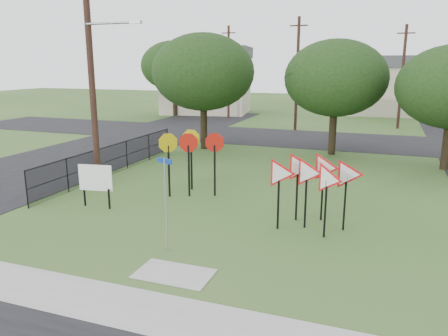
# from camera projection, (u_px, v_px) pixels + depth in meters

# --- Properties ---
(ground) EXTENTS (140.00, 140.00, 0.00)m
(ground) POSITION_uv_depth(u_px,v_px,m) (208.00, 240.00, 13.59)
(ground) COLOR #325720
(sidewalk) EXTENTS (30.00, 1.60, 0.02)m
(sidewalk) POSITION_uv_depth(u_px,v_px,m) (138.00, 309.00, 9.75)
(sidewalk) COLOR #999A91
(sidewalk) RESTS_ON ground
(street_left) EXTENTS (8.00, 50.00, 0.02)m
(street_left) POSITION_uv_depth(u_px,v_px,m) (89.00, 154.00, 26.74)
(street_left) COLOR black
(street_left) RESTS_ON ground
(street_far) EXTENTS (60.00, 8.00, 0.02)m
(street_far) POSITION_uv_depth(u_px,v_px,m) (311.00, 139.00, 31.86)
(street_far) COLOR black
(street_far) RESTS_ON ground
(curb_pad) EXTENTS (2.00, 1.20, 0.02)m
(curb_pad) POSITION_uv_depth(u_px,v_px,m) (174.00, 274.00, 11.40)
(curb_pad) COLOR #999A91
(curb_pad) RESTS_ON ground
(street_name_sign) EXTENTS (0.55, 0.21, 2.79)m
(street_name_sign) POSITION_uv_depth(u_px,v_px,m) (166.00, 198.00, 12.46)
(street_name_sign) COLOR #96999E
(street_name_sign) RESTS_ON ground
(stop_sign_cluster) EXTENTS (2.43, 1.64, 2.66)m
(stop_sign_cluster) POSITION_uv_depth(u_px,v_px,m) (191.00, 149.00, 17.94)
(stop_sign_cluster) COLOR black
(stop_sign_cluster) RESTS_ON ground
(yield_sign_cluster) EXTENTS (3.14, 1.89, 2.45)m
(yield_sign_cluster) POSITION_uv_depth(u_px,v_px,m) (313.00, 175.00, 14.29)
(yield_sign_cluster) COLOR black
(yield_sign_cluster) RESTS_ON ground
(info_board) EXTENTS (1.32, 0.25, 1.67)m
(info_board) POSITION_uv_depth(u_px,v_px,m) (95.00, 179.00, 16.49)
(info_board) COLOR black
(info_board) RESTS_ON ground
(utility_pole_main) EXTENTS (3.55, 0.33, 10.00)m
(utility_pole_main) POSITION_uv_depth(u_px,v_px,m) (92.00, 67.00, 18.91)
(utility_pole_main) COLOR #3B241B
(utility_pole_main) RESTS_ON ground
(far_pole_a) EXTENTS (1.40, 0.24, 9.00)m
(far_pole_a) POSITION_uv_depth(u_px,v_px,m) (297.00, 74.00, 35.11)
(far_pole_a) COLOR #3B241B
(far_pole_a) RESTS_ON ground
(far_pole_b) EXTENTS (1.40, 0.24, 8.50)m
(far_pole_b) POSITION_uv_depth(u_px,v_px,m) (402.00, 76.00, 36.15)
(far_pole_b) COLOR #3B241B
(far_pole_b) RESTS_ON ground
(far_pole_c) EXTENTS (1.40, 0.24, 9.00)m
(far_pole_c) POSITION_uv_depth(u_px,v_px,m) (229.00, 72.00, 43.27)
(far_pole_c) COLOR #3B241B
(far_pole_c) RESTS_ON ground
(fence_run) EXTENTS (0.05, 11.55, 1.50)m
(fence_run) POSITION_uv_depth(u_px,v_px,m) (114.00, 158.00, 21.66)
(fence_run) COLOR black
(fence_run) RESTS_ON ground
(house_left) EXTENTS (10.58, 8.88, 7.20)m
(house_left) POSITION_uv_depth(u_px,v_px,m) (207.00, 80.00, 48.48)
(house_left) COLOR beige
(house_left) RESTS_ON ground
(house_mid) EXTENTS (8.40, 8.40, 6.20)m
(house_mid) POSITION_uv_depth(u_px,v_px,m) (378.00, 85.00, 48.06)
(house_mid) COLOR beige
(house_mid) RESTS_ON ground
(tree_near_left) EXTENTS (6.40, 6.40, 7.27)m
(tree_near_left) POSITION_uv_depth(u_px,v_px,m) (203.00, 72.00, 27.26)
(tree_near_left) COLOR black
(tree_near_left) RESTS_ON ground
(tree_near_mid) EXTENTS (6.00, 6.00, 6.80)m
(tree_near_mid) POSITION_uv_depth(u_px,v_px,m) (336.00, 78.00, 25.57)
(tree_near_mid) COLOR black
(tree_near_mid) RESTS_ON ground
(tree_far_left) EXTENTS (6.80, 6.80, 7.73)m
(tree_far_left) POSITION_uv_depth(u_px,v_px,m) (174.00, 66.00, 45.15)
(tree_far_left) COLOR black
(tree_far_left) RESTS_ON ground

